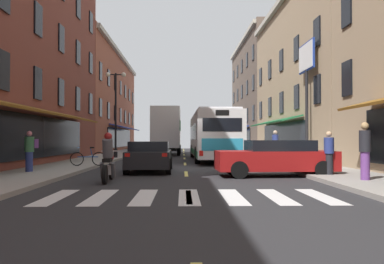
% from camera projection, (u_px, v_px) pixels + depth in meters
% --- Properties ---
extents(ground_plane, '(34.80, 80.00, 0.10)m').
position_uv_depth(ground_plane, '(185.00, 169.00, 19.94)').
color(ground_plane, '#28282B').
extents(lane_centre_dashes, '(0.14, 73.90, 0.01)m').
position_uv_depth(lane_centre_dashes, '(186.00, 168.00, 19.69)').
color(lane_centre_dashes, '#DBCC4C').
rests_on(lane_centre_dashes, ground).
extents(crosswalk_near, '(7.10, 2.80, 0.01)m').
position_uv_depth(crosswalk_near, '(189.00, 197.00, 9.94)').
color(crosswalk_near, silver).
rests_on(crosswalk_near, ground).
extents(sidewalk_left, '(3.00, 80.00, 0.14)m').
position_uv_depth(sidewalk_left, '(67.00, 167.00, 19.79)').
color(sidewalk_left, gray).
rests_on(sidewalk_left, ground).
extents(sidewalk_right, '(3.00, 80.00, 0.14)m').
position_uv_depth(sidewalk_right, '(302.00, 166.00, 20.08)').
color(sidewalk_right, gray).
rests_on(sidewalk_right, ground).
extents(billboard_sign, '(0.40, 2.64, 6.88)m').
position_uv_depth(billboard_sign, '(307.00, 72.00, 23.10)').
color(billboard_sign, black).
rests_on(billboard_sign, sidewalk_right).
extents(transit_bus, '(2.73, 12.54, 3.17)m').
position_uv_depth(transit_bus, '(212.00, 136.00, 26.93)').
color(transit_bus, silver).
rests_on(transit_bus, ground).
extents(box_truck, '(2.51, 7.49, 4.14)m').
position_uv_depth(box_truck, '(167.00, 131.00, 35.71)').
color(box_truck, black).
rests_on(box_truck, ground).
extents(sedan_near, '(1.95, 4.33, 1.33)m').
position_uv_depth(sedan_near, '(150.00, 156.00, 17.54)').
color(sedan_near, black).
rests_on(sedan_near, ground).
extents(sedan_mid, '(4.58, 2.15, 1.39)m').
position_uv_depth(sedan_mid, '(276.00, 158.00, 15.43)').
color(sedan_mid, maroon).
rests_on(sedan_mid, ground).
extents(motorcycle_rider, '(0.62, 2.07, 1.66)m').
position_uv_depth(motorcycle_rider, '(108.00, 161.00, 13.34)').
color(motorcycle_rider, black).
rests_on(motorcycle_rider, ground).
extents(bicycle_near, '(1.71, 0.48, 0.91)m').
position_uv_depth(bicycle_near, '(88.00, 158.00, 19.38)').
color(bicycle_near, black).
rests_on(bicycle_near, sidewalk_left).
extents(pedestrian_near, '(0.51, 0.49, 1.62)m').
position_uv_depth(pedestrian_near, '(30.00, 150.00, 15.90)').
color(pedestrian_near, navy).
rests_on(pedestrian_near, sidewalk_left).
extents(pedestrian_mid, '(0.36, 0.36, 1.84)m').
position_uv_depth(pedestrian_mid, '(365.00, 150.00, 12.68)').
color(pedestrian_mid, '#66387F').
rests_on(pedestrian_mid, sidewalk_right).
extents(pedestrian_far, '(0.36, 0.36, 1.80)m').
position_uv_depth(pedestrian_far, '(275.00, 145.00, 23.22)').
color(pedestrian_far, black).
rests_on(pedestrian_far, sidewalk_right).
extents(pedestrian_rear, '(0.36, 0.36, 1.59)m').
position_uv_depth(pedestrian_rear, '(329.00, 152.00, 14.63)').
color(pedestrian_rear, black).
rests_on(pedestrian_rear, sidewalk_right).
extents(street_lamp_twin, '(1.42, 0.32, 6.00)m').
position_uv_depth(street_lamp_twin, '(116.00, 110.00, 28.05)').
color(street_lamp_twin, black).
rests_on(street_lamp_twin, sidewalk_left).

